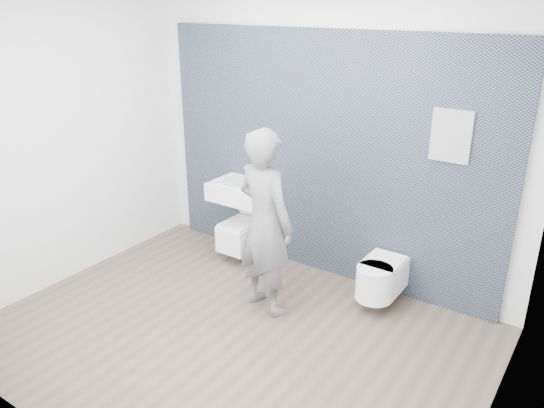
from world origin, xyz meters
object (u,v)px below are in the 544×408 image
Objects in this scene: toilet_square at (242,233)px; visitor at (265,223)px; washbasin at (241,191)px; toilet_rounded at (380,278)px.

toilet_square is 0.39× the size of visitor.
washbasin is 1.03m from visitor.
visitor is (-0.84, -0.61, 0.56)m from toilet_rounded.
washbasin is at bearing -27.80° from visitor.
visitor is at bearing -40.77° from washbasin.
washbasin is 0.37× the size of visitor.
visitor reaches higher than toilet_square.
washbasin is 1.06× the size of toilet_rounded.
toilet_rounded is 1.18m from visitor.
washbasin reaches higher than toilet_square.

